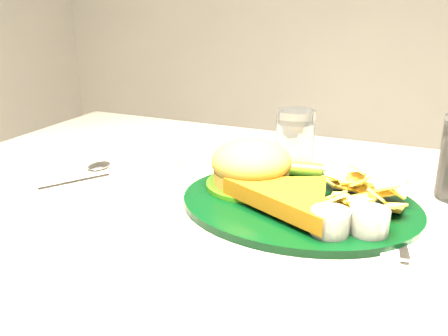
% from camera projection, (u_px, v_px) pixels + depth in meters
% --- Properties ---
extents(dinner_plate, '(0.36, 0.30, 0.08)m').
position_uv_depth(dinner_plate, '(300.00, 183.00, 0.73)').
color(dinner_plate, black).
rests_on(dinner_plate, table).
extents(water_glass, '(0.08, 0.08, 0.11)m').
position_uv_depth(water_glass, '(295.00, 140.00, 0.89)').
color(water_glass, white).
rests_on(water_glass, table).
extents(fork_napkin, '(0.16, 0.19, 0.01)m').
position_uv_depth(fork_napkin, '(401.00, 233.00, 0.65)').
color(fork_napkin, white).
rests_on(fork_napkin, table).
extents(spoon, '(0.12, 0.16, 0.01)m').
position_uv_depth(spoon, '(75.00, 181.00, 0.83)').
color(spoon, silver).
rests_on(spoon, table).
extents(ramekin, '(0.05, 0.05, 0.03)m').
position_uv_depth(ramekin, '(162.00, 158.00, 0.91)').
color(ramekin, silver).
rests_on(ramekin, table).
extents(wrapped_straw, '(0.22, 0.08, 0.01)m').
position_uv_depth(wrapped_straw, '(221.00, 167.00, 0.90)').
color(wrapped_straw, silver).
rests_on(wrapped_straw, table).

